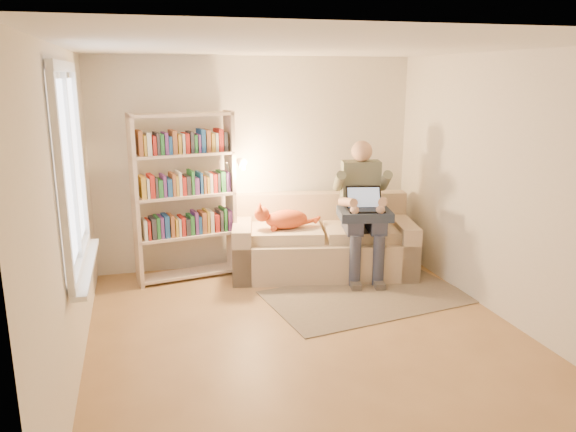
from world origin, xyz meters
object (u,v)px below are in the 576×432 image
object	(u,v)px
cat	(280,219)
bookshelf	(185,189)
sofa	(322,245)
laptop	(370,204)
person	(362,202)

from	to	relation	value
cat	bookshelf	distance (m)	1.17
sofa	laptop	world-z (taller)	laptop
cat	sofa	bearing A→B (deg)	14.75
sofa	cat	world-z (taller)	sofa
person	laptop	world-z (taller)	person
person	bookshelf	size ratio (longest dim) A/B	0.82
person	cat	xyz separation A→B (m)	(-0.95, 0.23, -0.19)
laptop	bookshelf	distance (m)	2.16
laptop	bookshelf	bearing A→B (deg)	175.67
sofa	cat	size ratio (longest dim) A/B	2.96
sofa	cat	bearing A→B (deg)	-165.25
sofa	laptop	distance (m)	0.84
cat	person	bearing A→B (deg)	-1.33
person	bookshelf	bearing A→B (deg)	179.80
person	cat	distance (m)	1.00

